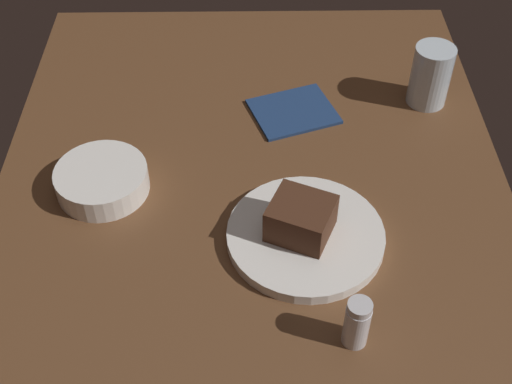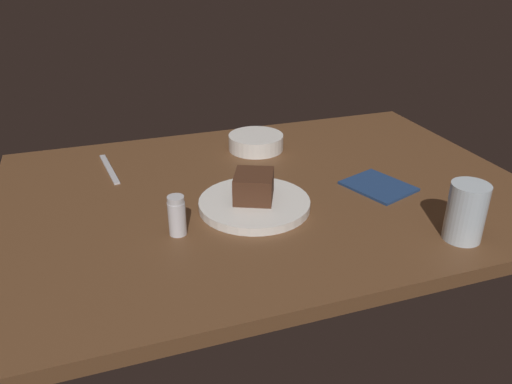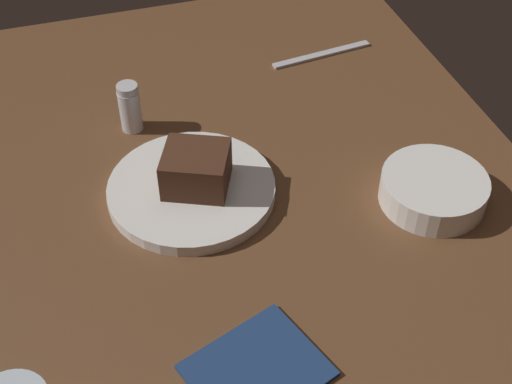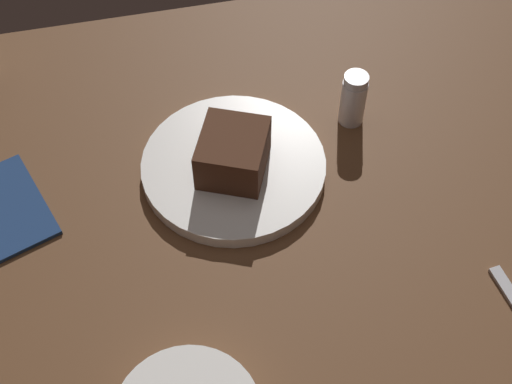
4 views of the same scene
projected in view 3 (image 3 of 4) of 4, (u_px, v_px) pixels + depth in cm
name	position (u px, v px, depth cm)	size (l,w,h in cm)	color
dining_table	(257.00, 217.00, 99.65)	(120.00, 84.00, 3.00)	brown
dessert_plate	(192.00, 189.00, 100.25)	(23.83, 23.83, 1.82)	white
chocolate_cake_slice	(196.00, 169.00, 97.71)	(8.07, 8.88, 5.74)	#472819
salt_shaker	(130.00, 107.00, 109.05)	(3.43, 3.43, 8.12)	silver
side_bowl	(433.00, 189.00, 98.58)	(14.89, 14.89, 4.15)	white
butter_knife	(322.00, 55.00, 126.60)	(19.00, 1.40, 0.50)	silver
folded_napkin	(257.00, 370.00, 79.70)	(12.02, 14.40, 0.60)	navy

